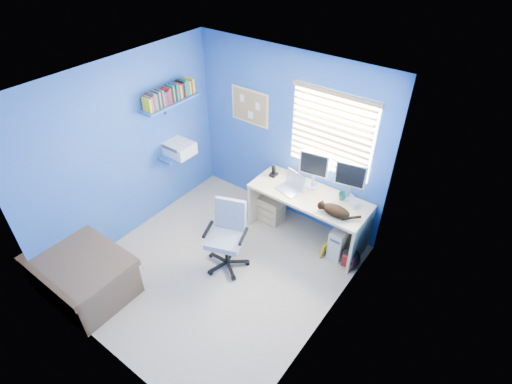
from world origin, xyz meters
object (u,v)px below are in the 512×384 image
Objects in this scene: laptop at (289,184)px; cat at (336,211)px; office_chair at (227,244)px; tower_pc at (341,239)px; desk at (308,216)px.

laptop is 0.89× the size of cat.
laptop is at bearing 74.32° from office_chair.
laptop reaches higher than tower_pc.
office_chair is at bearing -117.51° from desk.
desk is 3.65× the size of tower_pc.
laptop is 0.73× the size of tower_pc.
tower_pc is at bearing 58.25° from cat.
laptop reaches higher than desk.
office_chair is (-0.28, -1.00, -0.50)m from laptop.
office_chair is (-1.11, -1.08, 0.12)m from tower_pc.
tower_pc is (0.54, 0.00, -0.14)m from desk.
desk is 1.76× the size of office_chair.
desk is 4.98× the size of laptop.
desk is at bearing 62.49° from office_chair.
tower_pc is 1.55m from office_chair.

